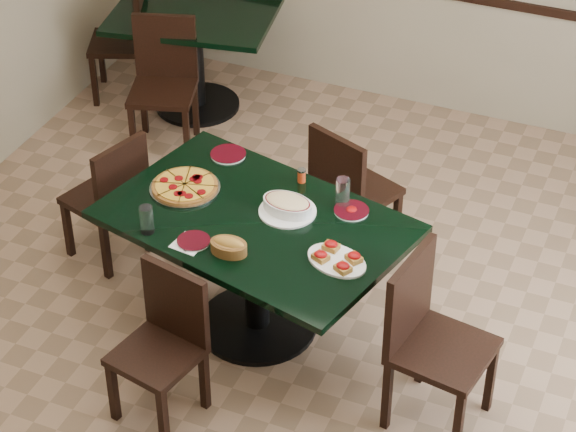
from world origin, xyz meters
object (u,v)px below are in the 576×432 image
at_px(back_chair_left, 129,34).
at_px(chair_far, 348,187).
at_px(main_table, 256,246).
at_px(chair_right, 428,332).
at_px(chair_left, 112,194).
at_px(lasagna_casserole, 288,205).
at_px(pepperoni_pizza, 185,186).
at_px(chair_near, 165,337).
at_px(back_chair_near, 164,76).
at_px(bruschetta_platter, 337,258).
at_px(back_table, 194,42).
at_px(bread_basket, 229,246).

bearing_deg(back_chair_left, chair_far, 38.83).
relative_size(main_table, chair_right, 1.82).
height_order(chair_left, lasagna_casserole, chair_left).
bearing_deg(back_chair_left, pepperoni_pizza, 15.31).
bearing_deg(chair_near, main_table, 88.51).
relative_size(back_chair_near, lasagna_casserole, 2.98).
distance_m(main_table, chair_far, 0.84).
relative_size(lasagna_casserole, bruschetta_platter, 0.79).
relative_size(chair_near, chair_right, 0.86).
height_order(back_chair_left, lasagna_casserole, back_chair_left).
distance_m(chair_near, back_chair_near, 2.54).
distance_m(chair_right, lasagna_casserole, 1.01).
relative_size(chair_far, back_chair_left, 1.01).
height_order(main_table, chair_far, chair_far).
bearing_deg(chair_far, lasagna_casserole, 104.40).
relative_size(chair_left, lasagna_casserole, 2.75).
xyz_separation_m(back_table, bruschetta_platter, (1.90, -2.20, 0.25)).
bearing_deg(pepperoni_pizza, back_table, 115.58).
height_order(back_chair_left, bread_basket, back_chair_left).
xyz_separation_m(chair_near, back_chair_left, (-1.73, 2.73, 0.03)).
bearing_deg(lasagna_casserole, bruschetta_platter, -30.85).
bearing_deg(chair_left, back_chair_left, -136.48).
bearing_deg(bread_basket, bruschetta_platter, 13.45).
distance_m(chair_far, chair_right, 1.35).
xyz_separation_m(back_table, back_chair_near, (0.02, -0.50, -0.01)).
xyz_separation_m(main_table, back_table, (-1.38, 2.02, -0.04)).
relative_size(chair_far, pepperoni_pizza, 2.29).
relative_size(pepperoni_pizza, bread_basket, 1.97).
xyz_separation_m(main_table, chair_far, (0.23, 0.81, -0.08)).
distance_m(chair_far, back_chair_left, 2.45).
bearing_deg(bread_basket, back_chair_left, 128.11).
distance_m(back_table, chair_right, 3.33).
relative_size(main_table, back_table, 1.40).
distance_m(chair_left, bruschetta_platter, 1.63).
distance_m(chair_far, bruschetta_platter, 1.06).
xyz_separation_m(back_chair_near, pepperoni_pizza, (0.90, -1.43, 0.26)).
distance_m(back_table, lasagna_casserole, 2.45).
relative_size(chair_far, bruschetta_platter, 2.28).
bearing_deg(back_chair_left, back_table, 69.91).
bearing_deg(chair_left, chair_near, 58.80).
relative_size(back_table, back_chair_left, 1.42).
bearing_deg(pepperoni_pizza, back_chair_left, 127.06).
distance_m(chair_right, back_chair_left, 3.72).
height_order(chair_near, bread_basket, bread_basket).
bearing_deg(back_chair_left, main_table, 21.73).
relative_size(back_table, chair_near, 1.51).
distance_m(chair_left, bread_basket, 1.21).
bearing_deg(chair_left, bread_basket, 78.72).
height_order(back_table, chair_far, chair_far).
bearing_deg(bread_basket, lasagna_casserole, 70.76).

